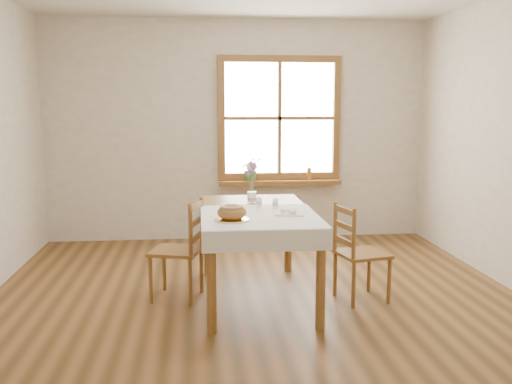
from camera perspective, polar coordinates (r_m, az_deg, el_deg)
The scene contains 18 objects.
ground at distance 4.61m, azimuth 0.38°, elevation -11.69°, with size 5.00×5.00×0.00m, color brown.
room_walls at distance 4.33m, azimuth 0.41°, elevation 10.01°, with size 4.60×5.10×2.65m.
window at distance 6.84m, azimuth 2.35°, elevation 7.38°, with size 1.46×0.08×1.46m.
window_sill at distance 6.83m, azimuth 2.39°, elevation 0.98°, with size 1.46×0.20×0.05m.
dining_table at distance 4.72m, azimuth -0.00°, elevation -2.82°, with size 0.90×1.60×0.75m.
table_linen at distance 4.40m, azimuth 0.40°, elevation -2.46°, with size 0.91×0.99×0.01m, color white.
chair_left at distance 4.81m, azimuth -7.98°, elevation -5.69°, with size 0.39×0.41×0.84m, color #98612F, non-canonical shape.
chair_right at distance 4.80m, azimuth 10.58°, elevation -5.94°, with size 0.38×0.40×0.81m, color #98612F, non-canonical shape.
bread_plate at distance 4.22m, azimuth -2.43°, elevation -2.79°, with size 0.25×0.25×0.01m, color white.
bread_loaf at distance 4.21m, azimuth -2.43°, elevation -1.91°, with size 0.22×0.22×0.12m, color #9E6F38.
egg_napkin at distance 4.48m, azimuth 3.32°, elevation -2.16°, with size 0.24×0.20×0.01m, color white.
eggs at distance 4.47m, azimuth 3.32°, elevation -1.84°, with size 0.18×0.16×0.04m, color white, non-canonical shape.
salt_shaker at distance 4.77m, azimuth 0.31°, elevation -0.99°, with size 0.05×0.05×0.09m, color white.
pepper_shaker at distance 4.72m, azimuth 1.94°, elevation -1.11°, with size 0.05×0.05×0.09m, color white.
flower_vase at distance 5.04m, azimuth -0.42°, elevation -0.58°, with size 0.08×0.08×0.09m, color white.
lavender_bouquet at distance 5.01m, azimuth -0.42°, elevation 1.45°, with size 0.14×0.14×0.27m, color #78579A, non-canonical shape.
potted_plant at distance 6.77m, azimuth -0.49°, elevation 2.04°, with size 0.24×0.27×0.21m, color #3D712D.
amber_bottle at distance 6.88m, azimuth 5.33°, elevation 1.86°, with size 0.05×0.05×0.15m, color #AE6620.
Camera 1 is at (-0.47, -4.30, 1.61)m, focal length 40.00 mm.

